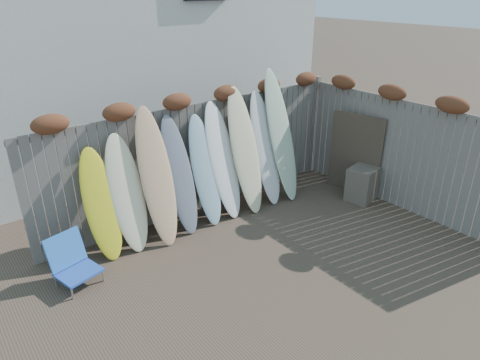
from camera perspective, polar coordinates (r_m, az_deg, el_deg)
ground at (r=6.56m, az=6.59°, el=-11.48°), size 80.00×80.00×0.00m
back_fence at (r=7.69m, az=-5.13°, el=4.30°), size 6.05×0.28×2.24m
right_fence at (r=8.32m, az=20.80°, el=4.04°), size 0.28×4.40×2.24m
house at (r=11.08m, az=-15.98°, el=20.47°), size 8.50×5.50×6.33m
beach_chair at (r=6.51m, az=-21.50°, el=-10.04°), size 0.65×0.68×0.71m
wooden_crate at (r=8.61m, az=16.03°, el=-0.47°), size 0.65×0.58×0.66m
lattice_panel at (r=8.75m, az=15.11°, el=3.38°), size 0.30×1.04×1.60m
surfboard_0 at (r=6.72m, az=-18.02°, el=-3.16°), size 0.52×0.63×1.70m
surfboard_1 at (r=6.80m, az=-14.84°, el=-1.80°), size 0.56×0.68×1.82m
surfboard_2 at (r=6.84m, az=-11.04°, el=0.33°), size 0.58×0.80×2.17m
surfboard_3 at (r=7.11m, az=-8.08°, el=0.57°), size 0.49×0.70×1.95m
surfboard_4 at (r=7.34m, az=-4.67°, el=1.24°), size 0.50×0.69×1.88m
surfboard_5 at (r=7.52m, az=-2.29°, el=2.55°), size 0.60×0.76×2.04m
surfboard_6 at (r=7.69m, az=0.68°, el=3.87°), size 0.56×0.79×2.24m
surfboard_7 at (r=8.03m, az=3.38°, el=4.22°), size 0.52×0.74×2.09m
surfboard_8 at (r=8.19m, az=5.49°, el=5.86°), size 0.58×0.88×2.45m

